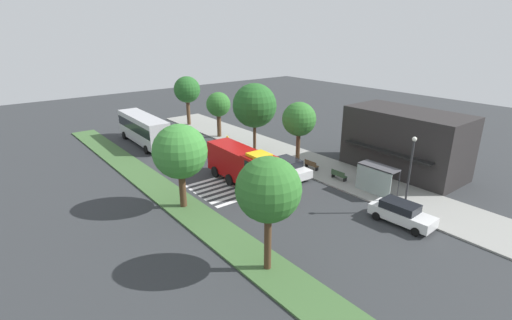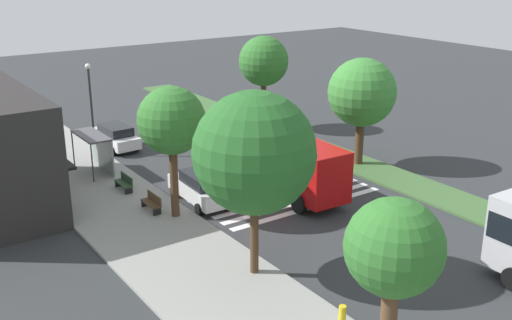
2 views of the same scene
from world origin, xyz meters
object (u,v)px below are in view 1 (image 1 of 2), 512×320
Objects in this scene: sidewalk_tree_center at (255,106)px; median_tree_west at (268,190)px; parked_car_mid at (401,213)px; sidewalk_tree_far_west at (187,90)px; sidewalk_tree_west at (218,105)px; street_lamp at (410,169)px; median_tree_far_west at (180,152)px; bench_west_of_shelter at (311,165)px; bus_stop_shelter at (376,174)px; fire_truck at (243,164)px; parked_car_west at (289,167)px; transit_bus at (143,128)px; fire_hydrant at (227,139)px; bench_near_shelter at (339,175)px; sidewalk_tree_east at (299,120)px.

sidewalk_tree_center is 23.36m from median_tree_west.
parked_car_mid is 37.15m from sidewalk_tree_far_west.
sidewalk_tree_center reaches higher than sidewalk_tree_west.
street_lamp is 17.91m from median_tree_far_west.
bench_west_of_shelter is 0.26× the size of street_lamp.
sidewalk_tree_center reaches higher than bus_stop_shelter.
sidewalk_tree_far_west reaches higher than median_tree_west.
sidewalk_tree_far_west is 8.46m from sidewalk_tree_west.
fire_truck is at bearing -16.82° from sidewalk_tree_far_west.
parked_car_west is at bearing 88.43° from median_tree_far_west.
transit_bus is 22.02m from bench_west_of_shelter.
street_lamp reaches higher than bus_stop_shelter.
transit_bus is at bearing 171.20° from median_tree_west.
fire_hydrant is at bearing -2.58° from sidewalk_tree_far_west.
street_lamp is 0.78× the size of sidewalk_tree_center.
median_tree_far_west is 0.97× the size of median_tree_west.
median_tree_west is at bearing -29.15° from fire_hydrant.
sidewalk_tree_center is at bearing -176.76° from bench_near_shelter.
sidewalk_tree_west is (3.25, 9.20, 2.25)m from transit_bus.
sidewalk_tree_west is 8.51× the size of fire_hydrant.
median_tree_west is at bearing 172.62° from transit_bus.
street_lamp reaches higher than sidewalk_tree_west.
parked_car_mid reaches higher than fire_hydrant.
median_tree_far_west reaches higher than fire_hydrant.
transit_bus is 1.59× the size of median_tree_far_west.
median_tree_west is at bearing -101.91° from parked_car_mid.
street_lamp is 8.85× the size of fire_hydrant.
sidewalk_tree_center is 7.30m from sidewalk_tree_east.
parked_car_west is at bearing -171.12° from street_lamp.
bus_stop_shelter reaches higher than parked_car_west.
street_lamp is (11.27, -1.10, 3.20)m from bench_west_of_shelter.
parked_car_mid is at bearing -4.44° from sidewalk_tree_west.
median_tree_far_west is (8.08, -13.82, -0.70)m from sidewalk_tree_center.
bench_west_of_shelter is (-12.05, 2.90, -0.28)m from parked_car_mid.
sidewalk_tree_east is at bearing -172.07° from bench_near_shelter.
sidewalk_tree_far_west reaches higher than fire_truck.
transit_bus is at bearing -171.36° from fire_truck.
bench_west_of_shelter reaches higher than fire_hydrant.
sidewalk_tree_west is 7.80m from sidewalk_tree_center.
bench_near_shelter is at bearing 0.00° from bench_west_of_shelter.
fire_hydrant is (-17.32, -1.20, -0.10)m from bench_near_shelter.
sidewalk_tree_east is (-4.99, -0.70, 4.64)m from bench_near_shelter.
fire_truck is 24.57m from sidewalk_tree_far_west.
fire_truck reaches higher than bench_west_of_shelter.
median_tree_far_west is at bearing -45.42° from fire_hydrant.
bus_stop_shelter is 0.49× the size of median_tree_west.
sidewalk_tree_far_west reaches higher than bench_near_shelter.
bench_near_shelter is 8.35m from street_lamp.
fire_hydrant is (11.09, -0.50, -4.86)m from sidewalk_tree_far_west.
bench_near_shelter is 0.20× the size of sidewalk_tree_center.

